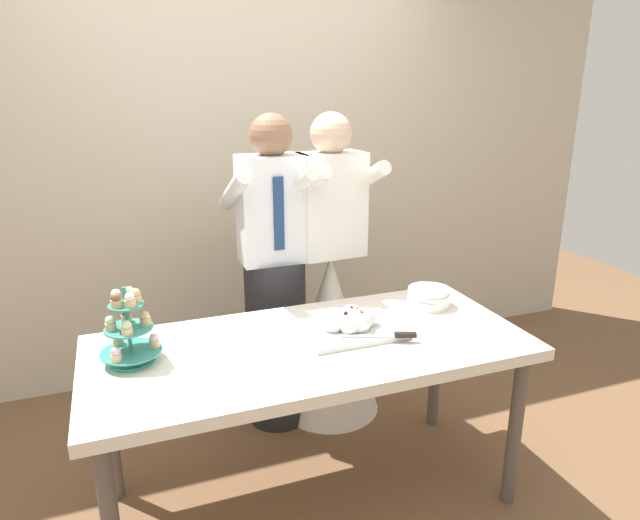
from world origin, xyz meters
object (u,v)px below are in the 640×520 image
Objects in this scene: main_cake_tray at (352,324)px; dessert_table at (311,358)px; person_groom at (275,292)px; person_bride at (330,313)px; cupcake_stand at (129,330)px; plate_stack at (429,297)px.

dessert_table is at bearing -171.79° from main_cake_tray.
dessert_table is 0.68m from person_groom.
dessert_table is 1.08× the size of person_groom.
dessert_table is 4.21× the size of main_cake_tray.
cupcake_stand is at bearing -150.44° from person_bride.
cupcake_stand is 0.90m from main_cake_tray.
person_groom is at bearing 38.92° from cupcake_stand.
plate_stack is at bearing 4.19° from cupcake_stand.
person_bride is (0.15, 0.64, -0.23)m from main_cake_tray.
person_bride is (-0.31, 0.49, -0.24)m from plate_stack.
cupcake_stand reaches higher than plate_stack.
dessert_table is 8.76× the size of plate_stack.
person_groom is at bearing 141.43° from plate_stack.
plate_stack is at bearing -38.57° from person_groom.
person_bride is (1.05, 0.59, -0.32)m from cupcake_stand.
main_cake_tray reaches higher than plate_stack.
main_cake_tray is 0.26× the size of person_groom.
plate_stack is at bearing 15.06° from dessert_table.
main_cake_tray is at bearing -162.20° from plate_stack.
main_cake_tray is 0.67m from person_groom.
person_groom is (0.04, 0.67, 0.05)m from dessert_table.
main_cake_tray is at bearing 8.21° from dessert_table.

